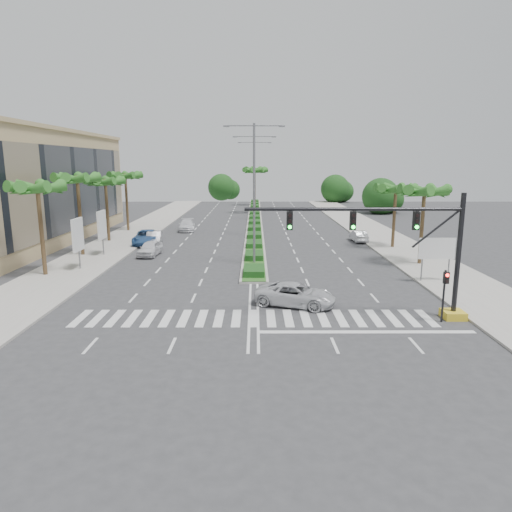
{
  "coord_description": "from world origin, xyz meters",
  "views": [
    {
      "loc": [
        0.1,
        -25.02,
        8.82
      ],
      "look_at": [
        0.14,
        3.28,
        3.0
      ],
      "focal_mm": 32.0,
      "sensor_mm": 36.0,
      "label": 1
    }
  ],
  "objects_px": {
    "car_parked_a": "(150,248)",
    "car_crossing": "(296,295)",
    "car_parked_d": "(187,225)",
    "car_parked_b": "(154,238)",
    "car_parked_c": "(147,237)",
    "car_right": "(358,236)"
  },
  "relations": [
    {
      "from": "car_parked_a",
      "to": "car_crossing",
      "type": "relative_size",
      "value": 0.83
    },
    {
      "from": "car_parked_d",
      "to": "car_parked_b",
      "type": "bearing_deg",
      "value": -107.43
    },
    {
      "from": "car_parked_b",
      "to": "car_crossing",
      "type": "bearing_deg",
      "value": -65.03
    },
    {
      "from": "car_parked_d",
      "to": "car_crossing",
      "type": "bearing_deg",
      "value": -76.53
    },
    {
      "from": "car_parked_d",
      "to": "car_crossing",
      "type": "height_order",
      "value": "car_parked_d"
    },
    {
      "from": "car_parked_a",
      "to": "car_crossing",
      "type": "distance_m",
      "value": 20.12
    },
    {
      "from": "car_parked_c",
      "to": "car_crossing",
      "type": "height_order",
      "value": "car_parked_c"
    },
    {
      "from": "car_parked_a",
      "to": "car_parked_b",
      "type": "bearing_deg",
      "value": 103.27
    },
    {
      "from": "car_crossing",
      "to": "car_right",
      "type": "distance_m",
      "value": 25.25
    },
    {
      "from": "car_parked_b",
      "to": "car_right",
      "type": "bearing_deg",
      "value": -2.45
    },
    {
      "from": "car_parked_a",
      "to": "car_parked_d",
      "type": "bearing_deg",
      "value": 90.62
    },
    {
      "from": "car_parked_a",
      "to": "car_parked_d",
      "type": "height_order",
      "value": "car_parked_d"
    },
    {
      "from": "car_parked_a",
      "to": "car_parked_d",
      "type": "distance_m",
      "value": 16.48
    },
    {
      "from": "car_parked_b",
      "to": "car_parked_c",
      "type": "height_order",
      "value": "car_parked_c"
    },
    {
      "from": "car_parked_d",
      "to": "car_parked_a",
      "type": "bearing_deg",
      "value": -100.18
    },
    {
      "from": "car_parked_b",
      "to": "car_crossing",
      "type": "height_order",
      "value": "car_parked_b"
    },
    {
      "from": "car_parked_c",
      "to": "car_crossing",
      "type": "bearing_deg",
      "value": -61.89
    },
    {
      "from": "car_parked_b",
      "to": "car_crossing",
      "type": "distance_m",
      "value": 25.58
    },
    {
      "from": "car_parked_a",
      "to": "car_parked_c",
      "type": "height_order",
      "value": "car_parked_c"
    },
    {
      "from": "car_right",
      "to": "car_parked_c",
      "type": "bearing_deg",
      "value": 1.63
    },
    {
      "from": "car_parked_d",
      "to": "car_right",
      "type": "xyz_separation_m",
      "value": [
        20.72,
        -8.55,
        -0.08
      ]
    },
    {
      "from": "car_parked_d",
      "to": "car_crossing",
      "type": "relative_size",
      "value": 0.98
    }
  ]
}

